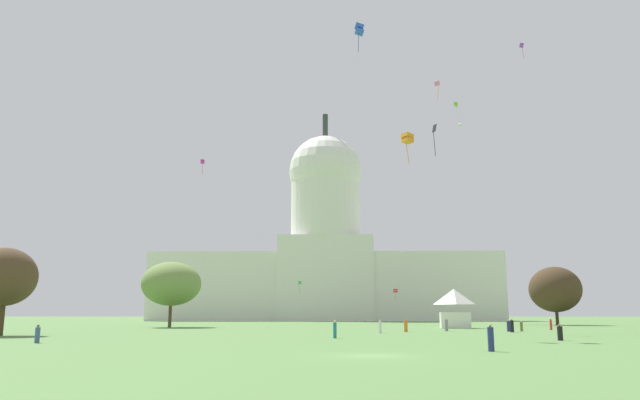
# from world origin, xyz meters

# --- Properties ---
(ground_plane) EXTENTS (800.00, 800.00, 0.00)m
(ground_plane) POSITION_xyz_m (0.00, 0.00, 0.00)
(ground_plane) COLOR #567F42
(capitol_building) EXTENTS (110.50, 24.09, 68.68)m
(capitol_building) POSITION_xyz_m (-4.45, 159.33, 20.48)
(capitol_building) COLOR silver
(capitol_building) RESTS_ON ground_plane
(event_tent) EXTENTS (5.53, 6.21, 6.34)m
(event_tent) POSITION_xyz_m (17.78, 65.09, 3.26)
(event_tent) COLOR white
(event_tent) RESTS_ON ground_plane
(tree_east_mid) EXTENTS (14.45, 14.34, 11.92)m
(tree_east_mid) POSITION_xyz_m (43.85, 90.86, 7.25)
(tree_east_mid) COLOR #42301E
(tree_east_mid) RESTS_ON ground_plane
(tree_west_near) EXTENTS (10.56, 11.47, 11.29)m
(tree_west_near) POSITION_xyz_m (-30.47, 69.88, 7.47)
(tree_west_near) COLOR brown
(tree_west_near) RESTS_ON ground_plane
(tree_west_mid) EXTENTS (7.56, 7.56, 9.61)m
(tree_west_mid) POSITION_xyz_m (-38.61, 30.48, 6.34)
(tree_west_mid) COLOR #4C3823
(tree_west_mid) RESTS_ON ground_plane
(person_black_back_left) EXTENTS (0.65, 0.65, 1.73)m
(person_black_back_left) POSITION_xyz_m (20.83, 43.80, 0.78)
(person_black_back_left) COLOR black
(person_black_back_left) RESTS_ON ground_plane
(person_teal_lawn_far_left) EXTENTS (0.42, 0.42, 1.74)m
(person_teal_lawn_far_left) POSITION_xyz_m (-2.05, 24.82, 0.81)
(person_teal_lawn_far_left) COLOR #1E757A
(person_teal_lawn_far_left) RESTS_ON ground_plane
(person_navy_mid_right) EXTENTS (0.54, 0.54, 1.76)m
(person_navy_mid_right) POSITION_xyz_m (7.92, 4.31, 0.81)
(person_navy_mid_right) COLOR navy
(person_navy_mid_right) RESTS_ON ground_plane
(person_black_near_tree_west) EXTENTS (0.49, 0.49, 1.48)m
(person_black_near_tree_west) POSITION_xyz_m (18.20, 20.14, 0.66)
(person_black_near_tree_west) COLOR black
(person_black_near_tree_west) RESTS_ON ground_plane
(person_orange_mid_center) EXTENTS (0.67, 0.67, 1.72)m
(person_orange_mid_center) POSITION_xyz_m (7.39, 45.58, 0.78)
(person_orange_mid_center) COLOR orange
(person_orange_mid_center) RESTS_ON ground_plane
(person_navy_mid_left) EXTENTS (0.59, 0.59, 1.59)m
(person_navy_mid_left) POSITION_xyz_m (21.29, 46.95, 0.71)
(person_navy_mid_left) COLOR navy
(person_navy_mid_left) RESTS_ON ground_plane
(person_red_edge_east) EXTENTS (0.48, 0.48, 1.74)m
(person_red_edge_east) POSITION_xyz_m (29.57, 54.42, 0.82)
(person_red_edge_east) COLOR red
(person_red_edge_east) RESTS_ON ground_plane
(person_denim_edge_west) EXTENTS (0.54, 0.54, 1.51)m
(person_denim_edge_west) POSITION_xyz_m (-26.63, 14.61, 0.68)
(person_denim_edge_west) COLOR #3D5684
(person_denim_edge_west) RESTS_ON ground_plane
(person_olive_back_right) EXTENTS (0.43, 0.43, 1.45)m
(person_olive_back_right) POSITION_xyz_m (23.35, 48.12, 0.66)
(person_olive_back_right) COLOR olive
(person_olive_back_right) RESTS_ON ground_plane
(person_white_front_left) EXTENTS (0.51, 0.51, 1.63)m
(person_white_front_left) POSITION_xyz_m (3.52, 39.57, 0.74)
(person_white_front_left) COLOR silver
(person_white_front_left) RESTS_ON ground_plane
(person_grey_back_center) EXTENTS (0.46, 0.46, 1.76)m
(person_grey_back_center) POSITION_xyz_m (13.34, 48.79, 0.80)
(person_grey_back_center) COLOR gray
(person_grey_back_center) RESTS_ON ground_plane
(kite_green_low) EXTENTS (0.86, 0.83, 3.21)m
(kite_green_low) POSITION_xyz_m (-10.08, 109.68, 9.58)
(kite_green_low) COLOR green
(kite_orange_mid) EXTENTS (1.38, 1.37, 3.28)m
(kite_orange_mid) POSITION_xyz_m (5.71, 25.70, 20.58)
(kite_orange_mid) COLOR orange
(kite_red_low) EXTENTS (1.22, 1.23, 3.04)m
(kite_red_low) POSITION_xyz_m (14.78, 128.64, 8.35)
(kite_red_low) COLOR red
(kite_magenta_mid) EXTENTS (0.77, 0.75, 3.02)m
(kite_magenta_mid) POSITION_xyz_m (-29.40, 86.09, 33.64)
(kite_magenta_mid) COLOR #D1339E
(kite_blue_high) EXTENTS (1.18, 1.10, 3.65)m
(kite_blue_high) POSITION_xyz_m (1.14, 32.88, 36.60)
(kite_blue_high) COLOR blue
(kite_black_mid) EXTENTS (0.66, 0.82, 4.49)m
(kite_black_mid) POSITION_xyz_m (11.72, 43.38, 26.62)
(kite_black_mid) COLOR black
(kite_violet_high) EXTENTS (1.01, 0.31, 3.57)m
(kite_violet_high) POSITION_xyz_m (39.18, 87.46, 59.44)
(kite_violet_high) COLOR purple
(kite_white_high) EXTENTS (1.02, 1.06, 1.08)m
(kite_white_high) POSITION_xyz_m (27.89, 100.78, 45.98)
(kite_white_high) COLOR white
(kite_pink_high) EXTENTS (0.98, 0.66, 3.73)m
(kite_pink_high) POSITION_xyz_m (17.63, 71.86, 44.57)
(kite_pink_high) COLOR pink
(kite_lime_high) EXTENTS (1.19, 1.14, 3.23)m
(kite_lime_high) POSITION_xyz_m (29.32, 110.54, 54.58)
(kite_lime_high) COLOR #8CD133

